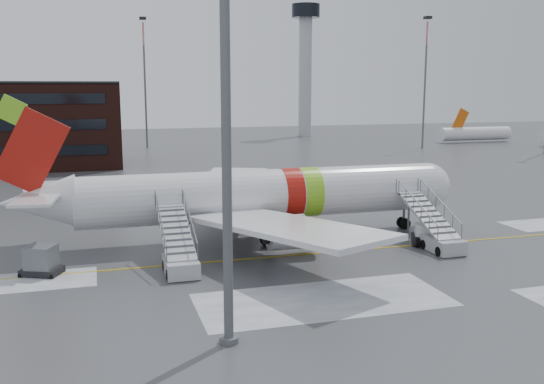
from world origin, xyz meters
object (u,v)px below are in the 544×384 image
object	(u,v)px
airstair_fwd	(437,235)
light_mast_near	(225,52)
airstair_aft	(179,255)
uld_container	(41,261)
airliner	(253,196)
pushback_tug	(429,236)

from	to	relation	value
airstair_fwd	light_mast_near	bearing A→B (deg)	-147.04
airstair_aft	airstair_fwd	bearing A→B (deg)	0.00
uld_container	airstair_aft	bearing A→B (deg)	-11.04
airliner	light_mast_near	world-z (taller)	light_mast_near
light_mast_near	airliner	bearing A→B (deg)	72.05
uld_container	light_mast_near	xyz separation A→B (m)	(9.06, -13.31, 12.21)
airliner	airstair_aft	bearing A→B (deg)	-135.17
pushback_tug	uld_container	size ratio (longest dim) A/B	1.14
airstair_aft	pushback_tug	bearing A→B (deg)	3.40
airstair_fwd	airstair_aft	size ratio (longest dim) A/B	1.00
airstair_fwd	airstair_aft	distance (m)	18.68
airstair_fwd	uld_container	distance (m)	27.11
airstair_aft	light_mast_near	size ratio (longest dim) A/B	0.30
airliner	light_mast_near	bearing A→B (deg)	-107.95
airliner	light_mast_near	size ratio (longest dim) A/B	1.38
airliner	airstair_aft	world-z (taller)	airliner
airstair_fwd	uld_container	size ratio (longest dim) A/B	2.78
airliner	pushback_tug	bearing A→B (deg)	-24.22
airliner	uld_container	distance (m)	15.94
light_mast_near	uld_container	bearing A→B (deg)	124.25
airstair_aft	pushback_tug	size ratio (longest dim) A/B	2.44
airstair_aft	pushback_tug	world-z (taller)	airstair_aft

